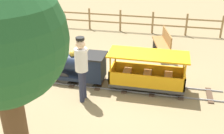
{
  "coord_description": "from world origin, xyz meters",
  "views": [
    {
      "loc": [
        -6.21,
        -1.35,
        3.64
      ],
      "look_at": [
        0.0,
        0.0,
        0.55
      ],
      "focal_mm": 43.41,
      "sensor_mm": 36.0,
      "label": 1
    }
  ],
  "objects_px": {
    "conductor_person": "(81,64)",
    "park_bench": "(162,43)",
    "locomotive": "(82,66)",
    "passenger_car": "(147,75)"
  },
  "relations": [
    {
      "from": "conductor_person",
      "to": "park_bench",
      "type": "relative_size",
      "value": 1.19
    },
    {
      "from": "locomotive",
      "to": "conductor_person",
      "type": "bearing_deg",
      "value": -160.75
    },
    {
      "from": "passenger_car",
      "to": "park_bench",
      "type": "relative_size",
      "value": 1.47
    },
    {
      "from": "passenger_car",
      "to": "conductor_person",
      "type": "height_order",
      "value": "conductor_person"
    },
    {
      "from": "conductor_person",
      "to": "locomotive",
      "type": "bearing_deg",
      "value": 19.25
    },
    {
      "from": "locomotive",
      "to": "park_bench",
      "type": "xyz_separation_m",
      "value": [
        2.4,
        -2.03,
        -0.07
      ]
    },
    {
      "from": "passenger_car",
      "to": "locomotive",
      "type": "bearing_deg",
      "value": 90.0
    },
    {
      "from": "park_bench",
      "to": "locomotive",
      "type": "bearing_deg",
      "value": 139.72
    },
    {
      "from": "conductor_person",
      "to": "park_bench",
      "type": "height_order",
      "value": "conductor_person"
    },
    {
      "from": "park_bench",
      "to": "passenger_car",
      "type": "bearing_deg",
      "value": 173.46
    }
  ]
}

